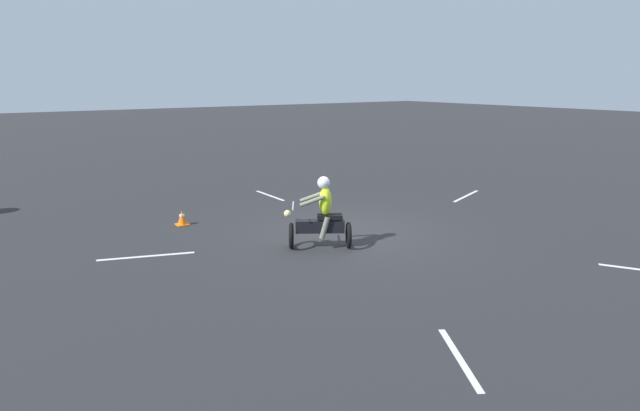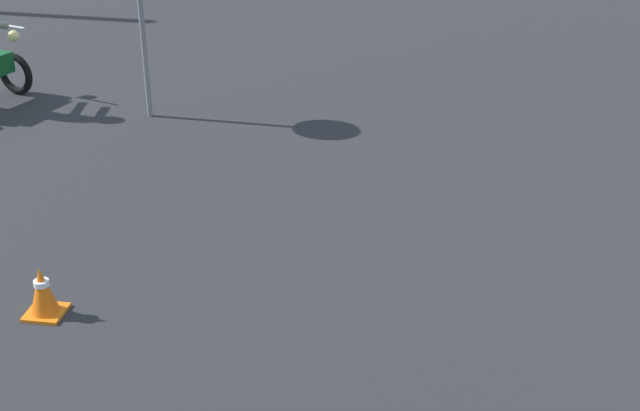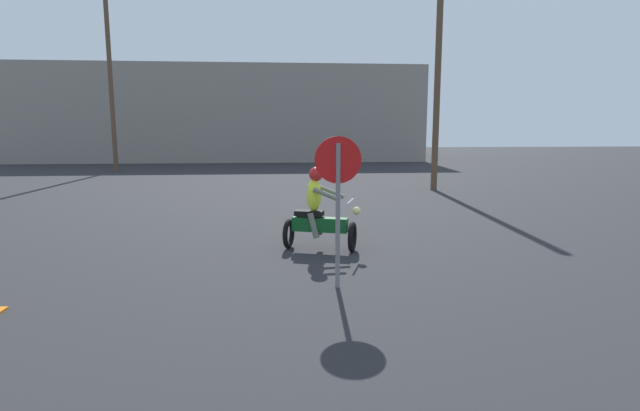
# 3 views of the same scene
# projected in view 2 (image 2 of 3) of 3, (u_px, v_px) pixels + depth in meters

# --- Properties ---
(traffic_cone_far_right) EXTENTS (0.32, 0.32, 0.46)m
(traffic_cone_far_right) POSITION_uv_depth(u_px,v_px,m) (43.00, 292.00, 7.49)
(traffic_cone_far_right) COLOR orange
(traffic_cone_far_right) RESTS_ON ground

